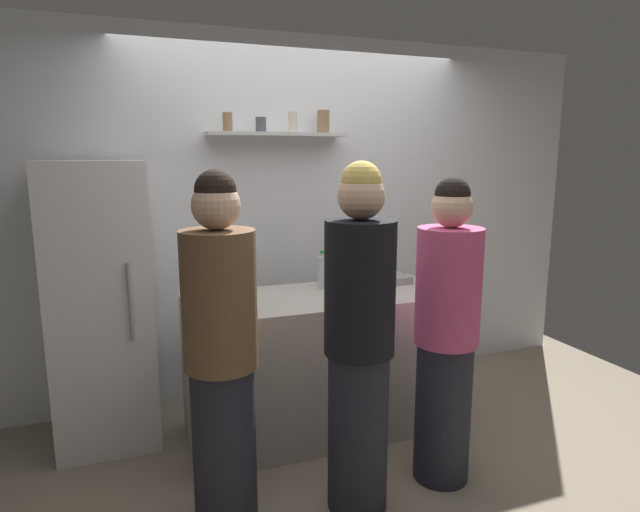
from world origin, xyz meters
The scene contains 13 objects.
ground_plane centered at (0.00, 0.00, 0.00)m, with size 5.28×5.28×0.00m, color gray.
back_wall_assembly centered at (0.00, 1.25, 1.30)m, with size 4.80×0.32×2.60m.
refrigerator centered at (-1.37, 0.85, 0.87)m, with size 0.58×0.63×1.73m.
counter centered at (-0.09, 0.50, 0.45)m, with size 1.66×0.70×0.90m, color #B7B2A8.
baking_pan centered at (0.43, 0.66, 0.92)m, with size 0.34×0.24×0.05m, color gray.
utensil_holder centered at (0.59, 0.24, 0.96)m, with size 0.11×0.11×0.22m.
wine_bottle_pale_glass centered at (0.67, 0.43, 1.02)m, with size 0.08×0.08×0.32m.
wine_bottle_green_glass centered at (0.10, 0.56, 1.02)m, with size 0.08×0.08×0.32m.
wine_bottle_amber_glass centered at (-0.77, 0.53, 1.02)m, with size 0.08×0.08×0.33m.
water_bottle_plastic centered at (0.00, 0.67, 1.01)m, with size 0.08×0.08×0.25m.
person_pink_top centered at (0.35, -0.24, 0.82)m, with size 0.34×0.34×1.65m.
person_blonde centered at (-0.19, -0.31, 0.86)m, with size 0.34×0.34×1.73m.
person_brown_jacket centered at (-0.84, -0.20, 0.84)m, with size 0.34×0.34×1.70m.
Camera 1 is at (-1.22, -2.54, 1.76)m, focal length 29.95 mm.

